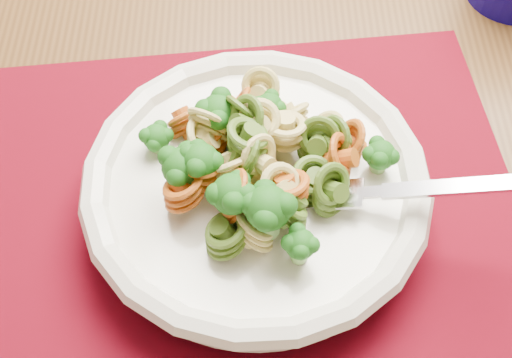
# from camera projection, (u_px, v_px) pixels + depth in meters

# --- Properties ---
(dining_table) EXTENTS (1.43, 1.01, 0.78)m
(dining_table) POSITION_uv_depth(u_px,v_px,m) (273.00, 176.00, 0.66)
(dining_table) COLOR #523317
(dining_table) RESTS_ON ground
(placemat) EXTENTS (0.46, 0.39, 0.00)m
(placemat) POSITION_uv_depth(u_px,v_px,m) (237.00, 210.00, 0.51)
(placemat) COLOR #620413
(placemat) RESTS_ON dining_table
(pasta_bowl) EXTENTS (0.24, 0.24, 0.05)m
(pasta_bowl) POSITION_uv_depth(u_px,v_px,m) (256.00, 189.00, 0.48)
(pasta_bowl) COLOR silver
(pasta_bowl) RESTS_ON placemat
(pasta_broccoli_heap) EXTENTS (0.20, 0.20, 0.06)m
(pasta_broccoli_heap) POSITION_uv_depth(u_px,v_px,m) (256.00, 174.00, 0.47)
(pasta_broccoli_heap) COLOR #DCC56D
(pasta_broccoli_heap) RESTS_ON pasta_bowl
(fork) EXTENTS (0.18, 0.03, 0.08)m
(fork) POSITION_uv_depth(u_px,v_px,m) (344.00, 194.00, 0.46)
(fork) COLOR silver
(fork) RESTS_ON pasta_bowl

